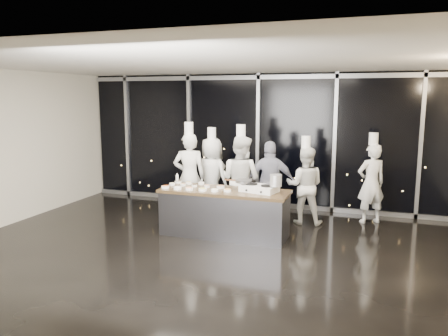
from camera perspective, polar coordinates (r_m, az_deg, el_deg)
The scene contains 15 objects.
ground at distance 7.74m, azimuth -2.16°, elevation -10.73°, with size 9.00×9.00×0.00m, color black.
room_shell at distance 7.22m, azimuth -0.97°, elevation 6.08°, with size 9.02×7.02×3.21m.
window_wall at distance 10.60m, azimuth 4.50°, elevation 3.58°, with size 8.90×0.11×3.20m.
demo_counter at distance 8.41m, azimuth 0.04°, elevation -5.84°, with size 2.46×0.86×0.90m.
stove at distance 8.15m, azimuth 4.61°, elevation -2.67°, with size 0.74×0.55×0.14m.
frying_pan at distance 8.29m, azimuth 2.54°, elevation -1.71°, with size 0.58×0.39×0.05m.
stock_pot at distance 7.98m, azimuth 6.79°, elevation -1.62°, with size 0.22×0.22×0.22m, color silver.
prep_bowls at distance 8.49m, azimuth -3.84°, elevation -2.44°, with size 1.39×0.72×0.05m.
squeeze_bottle at distance 9.01m, azimuth -6.14°, elevation -1.32°, with size 0.06×0.06×0.21m.
chef_far_left at distance 9.45m, azimuth -4.55°, elevation -1.02°, with size 0.81×0.67×2.12m.
chef_left at distance 9.85m, azimuth -1.60°, elevation -1.02°, with size 1.00×0.85×1.98m.
chef_center at distance 9.16m, azimuth 2.18°, elevation -1.49°, with size 1.06×0.92×2.09m.
guest at distance 9.16m, azimuth 6.07°, elevation -1.93°, with size 1.10×0.67×1.75m.
chef_right at distance 9.29m, azimuth 10.50°, elevation -2.19°, with size 0.84×0.68×1.86m.
chef_side at distance 9.69m, azimuth 18.66°, elevation -1.81°, with size 0.74×0.66×1.92m.
Camera 1 is at (2.64, -6.78, 2.66)m, focal length 35.00 mm.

